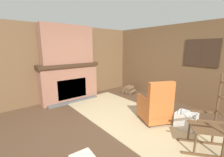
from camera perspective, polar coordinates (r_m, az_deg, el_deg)
name	(u,v)px	position (r m, az deg, el deg)	size (l,w,h in m)	color
ground_plane	(116,129)	(3.53, 1.67, -18.54)	(14.00, 14.00, 0.00)	#4C3523
wood_panel_wall_left	(65,63)	(5.39, -17.30, 5.59)	(0.06, 5.90, 2.50)	brown
wood_panel_wall_back	(181,64)	(5.23, 24.74, 4.97)	(5.90, 0.09, 2.50)	brown
fireplace_hearth	(70,82)	(5.25, -15.81, -1.35)	(0.65, 1.99, 1.26)	#93604C
chimney_breast	(67,45)	(5.14, -16.66, 12.30)	(0.39, 1.66, 1.22)	#93604C
area_rug	(128,116)	(4.09, 6.08, -14.02)	(4.06, 1.79, 0.01)	tan
armchair	(155,108)	(3.79, 16.03, -10.61)	(0.88, 0.84, 1.05)	#C6662D
rocking_chair	(209,128)	(3.17, 33.05, -15.38)	(0.89, 0.83, 1.35)	brown
firewood_stack	(129,90)	(5.99, 6.32, -4.32)	(0.54, 0.49, 0.28)	brown
laundry_basket	(186,120)	(3.85, 26.38, -14.08)	(0.44, 0.42, 0.36)	white
oil_lamp_vase	(53,62)	(5.03, -21.53, 5.97)	(0.09, 0.09, 0.23)	#99B29E
storage_case	(77,61)	(5.33, -13.17, 6.51)	(0.14, 0.24, 0.11)	gray
decorative_plate_on_mantel	(64,60)	(5.16, -17.98, 6.66)	(0.06, 0.22, 0.22)	gold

